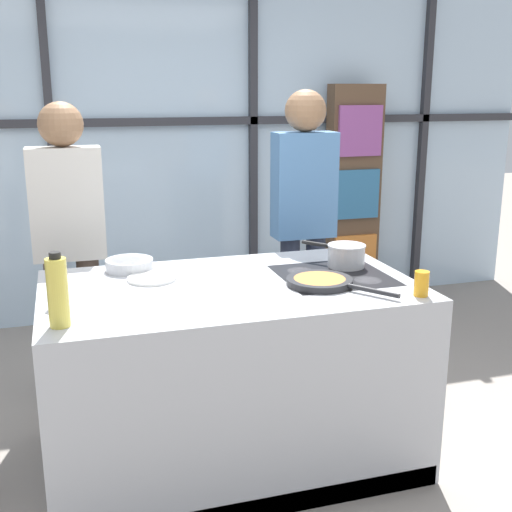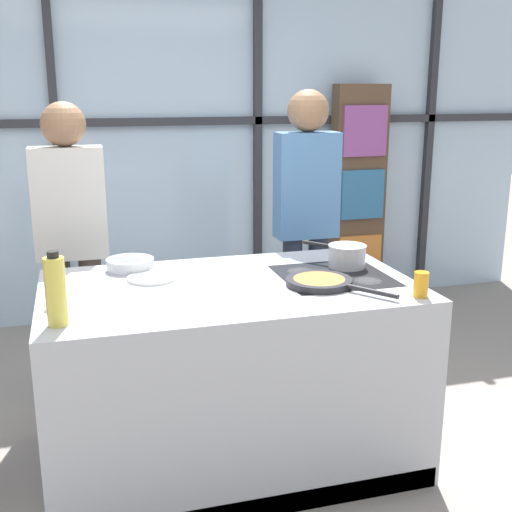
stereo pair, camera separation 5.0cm
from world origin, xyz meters
The scene contains 13 objects.
ground_plane centered at (0.00, 0.00, 0.00)m, with size 18.00×18.00×0.00m, color gray.
back_window_wall centered at (0.00, 2.24, 1.40)m, with size 6.40×0.10×2.80m.
bookshelf centered at (1.59, 2.05, 0.91)m, with size 0.44×0.19×1.82m.
demo_island centered at (0.00, 0.00, 0.45)m, with size 1.72×1.01×0.90m.
spectator_far_left centered at (-0.70, 0.88, 1.00)m, with size 0.39×0.24×1.72m.
spectator_center_left centered at (0.70, 0.88, 1.05)m, with size 0.38×0.25×1.78m.
frying_pan centered at (0.40, -0.13, 0.92)m, with size 0.40×0.49×0.03m.
saucepan centered at (0.64, 0.13, 0.96)m, with size 0.27×0.31×0.12m.
white_plate centered at (-0.34, 0.18, 0.91)m, with size 0.23×0.23×0.01m, color white.
mixing_bowl centered at (-0.42, 0.38, 0.93)m, with size 0.24×0.24×0.06m.
oil_bottle centered at (-0.76, -0.34, 1.04)m, with size 0.08×0.08×0.29m.
pepper_grinder centered at (-0.77, -0.07, 0.98)m, with size 0.05×0.05×0.18m.
juice_glass_near centered at (0.76, -0.41, 0.96)m, with size 0.06×0.06×0.11m, color orange.
Camera 1 is at (-0.71, -2.77, 1.78)m, focal length 45.00 mm.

